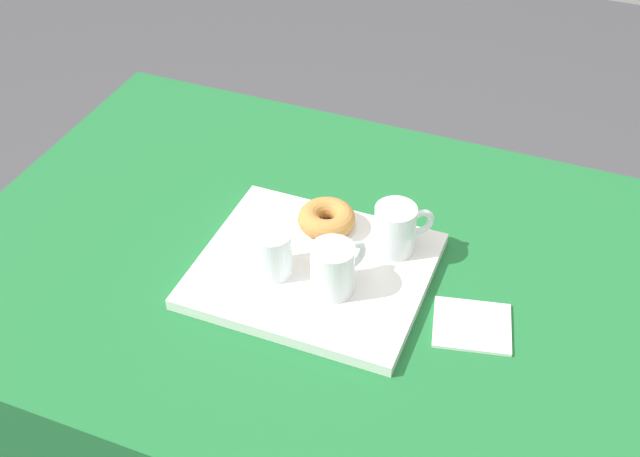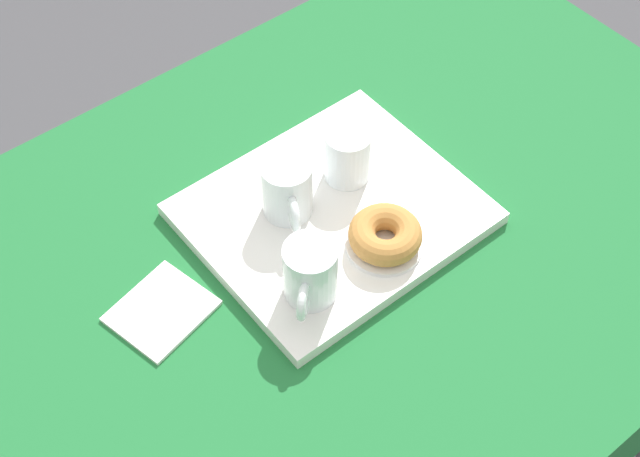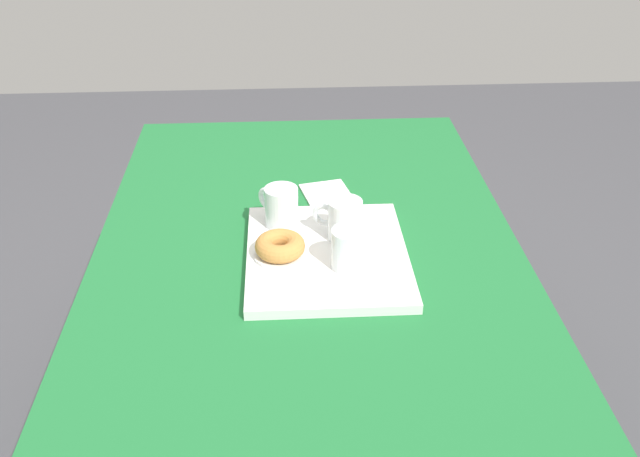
{
  "view_description": "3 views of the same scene",
  "coord_description": "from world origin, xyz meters",
  "px_view_note": "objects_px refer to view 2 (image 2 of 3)",
  "views": [
    {
      "loc": [
        0.34,
        -0.99,
        1.71
      ],
      "look_at": [
        -0.06,
        0.01,
        0.79
      ],
      "focal_mm": 45.39,
      "sensor_mm": 36.0,
      "label": 1
    },
    {
      "loc": [
        0.49,
        0.6,
        1.76
      ],
      "look_at": [
        -0.01,
        -0.02,
        0.75
      ],
      "focal_mm": 50.27,
      "sensor_mm": 36.0,
      "label": 2
    },
    {
      "loc": [
        -1.3,
        0.05,
        1.56
      ],
      "look_at": [
        -0.02,
        -0.02,
        0.79
      ],
      "focal_mm": 39.71,
      "sensor_mm": 36.0,
      "label": 3
    }
  ],
  "objects_px": {
    "dining_table": "(322,284)",
    "tea_mug_right": "(310,274)",
    "water_glass_near": "(348,157)",
    "donut_plate_left": "(384,244)",
    "paper_napkin": "(161,311)",
    "tea_mug_left": "(288,191)",
    "sugar_donut_left": "(385,235)",
    "serving_tray": "(333,214)"
  },
  "relations": [
    {
      "from": "dining_table",
      "to": "tea_mug_right",
      "type": "xyz_separation_m",
      "value": [
        0.07,
        0.06,
        0.15
      ]
    },
    {
      "from": "water_glass_near",
      "to": "tea_mug_right",
      "type": "bearing_deg",
      "value": 37.14
    },
    {
      "from": "donut_plate_left",
      "to": "paper_napkin",
      "type": "bearing_deg",
      "value": -21.23
    },
    {
      "from": "tea_mug_left",
      "to": "sugar_donut_left",
      "type": "bearing_deg",
      "value": 115.23
    },
    {
      "from": "dining_table",
      "to": "paper_napkin",
      "type": "height_order",
      "value": "paper_napkin"
    },
    {
      "from": "serving_tray",
      "to": "tea_mug_right",
      "type": "bearing_deg",
      "value": 39.11
    },
    {
      "from": "tea_mug_right",
      "to": "dining_table",
      "type": "bearing_deg",
      "value": -139.14
    },
    {
      "from": "serving_tray",
      "to": "paper_napkin",
      "type": "height_order",
      "value": "serving_tray"
    },
    {
      "from": "serving_tray",
      "to": "donut_plate_left",
      "type": "height_order",
      "value": "donut_plate_left"
    },
    {
      "from": "dining_table",
      "to": "tea_mug_right",
      "type": "relative_size",
      "value": 14.63
    },
    {
      "from": "water_glass_near",
      "to": "donut_plate_left",
      "type": "xyz_separation_m",
      "value": [
        0.05,
        0.14,
        -0.03
      ]
    },
    {
      "from": "water_glass_near",
      "to": "dining_table",
      "type": "bearing_deg",
      "value": 34.72
    },
    {
      "from": "donut_plate_left",
      "to": "sugar_donut_left",
      "type": "xyz_separation_m",
      "value": [
        0.0,
        0.0,
        0.02
      ]
    },
    {
      "from": "donut_plate_left",
      "to": "tea_mug_left",
      "type": "bearing_deg",
      "value": -64.77
    },
    {
      "from": "donut_plate_left",
      "to": "sugar_donut_left",
      "type": "relative_size",
      "value": 1.06
    },
    {
      "from": "water_glass_near",
      "to": "sugar_donut_left",
      "type": "xyz_separation_m",
      "value": [
        0.05,
        0.14,
        -0.01
      ]
    },
    {
      "from": "donut_plate_left",
      "to": "serving_tray",
      "type": "bearing_deg",
      "value": -81.89
    },
    {
      "from": "water_glass_near",
      "to": "paper_napkin",
      "type": "bearing_deg",
      "value": 3.33
    },
    {
      "from": "dining_table",
      "to": "paper_napkin",
      "type": "xyz_separation_m",
      "value": [
        0.24,
        -0.06,
        0.09
      ]
    },
    {
      "from": "dining_table",
      "to": "serving_tray",
      "type": "height_order",
      "value": "serving_tray"
    },
    {
      "from": "tea_mug_left",
      "to": "paper_napkin",
      "type": "bearing_deg",
      "value": 5.09
    },
    {
      "from": "serving_tray",
      "to": "paper_napkin",
      "type": "xyz_separation_m",
      "value": [
        0.29,
        -0.02,
        -0.01
      ]
    },
    {
      "from": "tea_mug_right",
      "to": "sugar_donut_left",
      "type": "xyz_separation_m",
      "value": [
        -0.13,
        0.0,
        -0.02
      ]
    },
    {
      "from": "tea_mug_left",
      "to": "sugar_donut_left",
      "type": "distance_m",
      "value": 0.15
    },
    {
      "from": "donut_plate_left",
      "to": "paper_napkin",
      "type": "distance_m",
      "value": 0.32
    },
    {
      "from": "dining_table",
      "to": "donut_plate_left",
      "type": "xyz_separation_m",
      "value": [
        -0.07,
        0.06,
        0.11
      ]
    },
    {
      "from": "donut_plate_left",
      "to": "paper_napkin",
      "type": "height_order",
      "value": "donut_plate_left"
    },
    {
      "from": "paper_napkin",
      "to": "tea_mug_right",
      "type": "bearing_deg",
      "value": 146.36
    },
    {
      "from": "dining_table",
      "to": "tea_mug_left",
      "type": "distance_m",
      "value": 0.17
    },
    {
      "from": "water_glass_near",
      "to": "paper_napkin",
      "type": "xyz_separation_m",
      "value": [
        0.35,
        0.02,
        -0.06
      ]
    },
    {
      "from": "paper_napkin",
      "to": "sugar_donut_left",
      "type": "bearing_deg",
      "value": 158.77
    },
    {
      "from": "dining_table",
      "to": "donut_plate_left",
      "type": "bearing_deg",
      "value": 136.87
    },
    {
      "from": "donut_plate_left",
      "to": "paper_napkin",
      "type": "xyz_separation_m",
      "value": [
        0.3,
        -0.12,
        -0.02
      ]
    },
    {
      "from": "serving_tray",
      "to": "water_glass_near",
      "type": "bearing_deg",
      "value": -147.04
    },
    {
      "from": "water_glass_near",
      "to": "paper_napkin",
      "type": "relative_size",
      "value": 0.69
    },
    {
      "from": "tea_mug_right",
      "to": "sugar_donut_left",
      "type": "bearing_deg",
      "value": 178.41
    },
    {
      "from": "tea_mug_left",
      "to": "water_glass_near",
      "type": "distance_m",
      "value": 0.11
    },
    {
      "from": "tea_mug_left",
      "to": "donut_plate_left",
      "type": "distance_m",
      "value": 0.16
    },
    {
      "from": "serving_tray",
      "to": "sugar_donut_left",
      "type": "height_order",
      "value": "sugar_donut_left"
    },
    {
      "from": "paper_napkin",
      "to": "tea_mug_left",
      "type": "bearing_deg",
      "value": -174.91
    },
    {
      "from": "dining_table",
      "to": "serving_tray",
      "type": "relative_size",
      "value": 3.63
    },
    {
      "from": "donut_plate_left",
      "to": "sugar_donut_left",
      "type": "bearing_deg",
      "value": 0.0
    }
  ]
}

